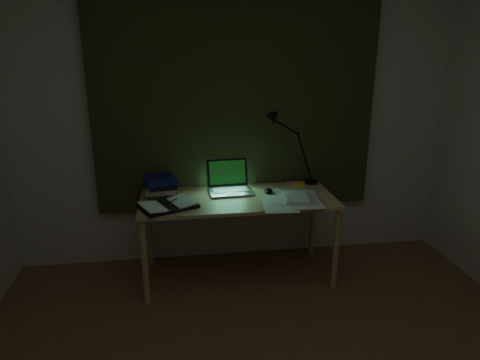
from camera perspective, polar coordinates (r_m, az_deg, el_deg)
The scene contains 11 objects.
wall_back at distance 3.40m, azimuth -0.58°, elevation 9.52°, with size 3.50×0.00×2.50m, color beige.
curtain at distance 3.34m, azimuth -0.49°, elevation 12.83°, with size 2.20×0.06×2.00m, color #2B2D16.
desk at distance 3.28m, azimuth -0.31°, elevation -7.66°, with size 1.43×0.62×0.65m, color #DEAB77, non-canonical shape.
laptop at distance 3.22m, azimuth -1.25°, elevation 0.29°, with size 0.33×0.37×0.24m, color #ADADB2, non-canonical shape.
open_textbook at distance 3.00m, azimuth -9.62°, elevation -3.32°, with size 0.37×0.26×0.03m, color white, non-canonical shape.
book_stack at distance 3.25m, azimuth -10.51°, elevation -0.73°, with size 0.21×0.26×0.14m, color white, non-canonical shape.
loose_papers at distance 3.14m, azimuth 6.39°, elevation -2.34°, with size 0.38×0.40×0.02m, color silver, non-canonical shape.
mouse at distance 3.24m, azimuth 3.83°, elevation -1.49°, with size 0.06×0.10×0.04m, color black.
sticky_yellow at distance 3.46m, azimuth 7.71°, elevation -0.52°, with size 0.08×0.08×0.02m, color yellow.
sticky_pink at distance 3.47m, azimuth 6.82°, elevation -0.46°, with size 0.07×0.07×0.02m, color #FF63C0.
desk_lamp at distance 3.45m, azimuth 9.72°, elevation 4.10°, with size 0.38×0.30×0.57m, color black, non-canonical shape.
Camera 1 is at (-0.45, -1.34, 1.71)m, focal length 32.00 mm.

